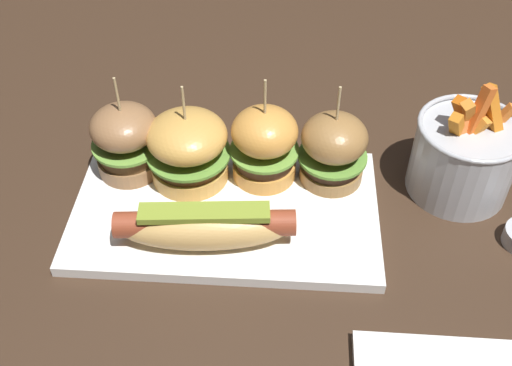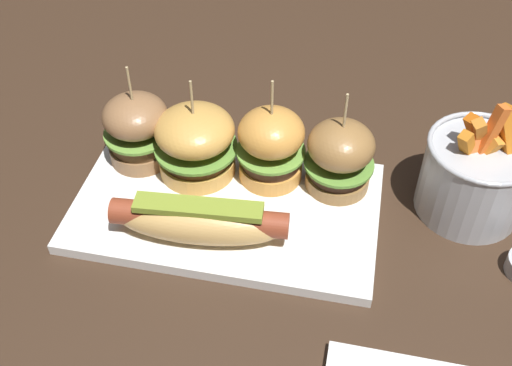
% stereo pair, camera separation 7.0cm
% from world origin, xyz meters
% --- Properties ---
extents(ground_plane, '(3.00, 3.00, 0.00)m').
position_xyz_m(ground_plane, '(0.00, 0.00, 0.00)').
color(ground_plane, '#382619').
extents(platter_main, '(0.36, 0.21, 0.01)m').
position_xyz_m(platter_main, '(0.00, 0.00, 0.01)').
color(platter_main, white).
rests_on(platter_main, ground).
extents(hot_dog, '(0.20, 0.07, 0.05)m').
position_xyz_m(hot_dog, '(-0.02, -0.06, 0.04)').
color(hot_dog, tan).
rests_on(hot_dog, platter_main).
extents(slider_far_left, '(0.08, 0.08, 0.14)m').
position_xyz_m(slider_far_left, '(-0.13, 0.06, 0.06)').
color(slider_far_left, '#926641').
rests_on(slider_far_left, platter_main).
extents(slider_center_left, '(0.10, 0.10, 0.13)m').
position_xyz_m(slider_center_left, '(-0.05, 0.05, 0.06)').
color(slider_center_left, gold).
rests_on(slider_center_left, platter_main).
extents(slider_center_right, '(0.08, 0.08, 0.14)m').
position_xyz_m(slider_center_right, '(0.04, 0.06, 0.06)').
color(slider_center_right, gold).
rests_on(slider_center_right, platter_main).
extents(slider_far_right, '(0.08, 0.08, 0.13)m').
position_xyz_m(slider_far_right, '(0.13, 0.06, 0.06)').
color(slider_far_right, olive).
rests_on(slider_far_right, platter_main).
extents(fries_bucket, '(0.13, 0.13, 0.15)m').
position_xyz_m(fries_bucket, '(0.28, 0.06, 0.05)').
color(fries_bucket, '#B7BABF').
rests_on(fries_bucket, ground).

